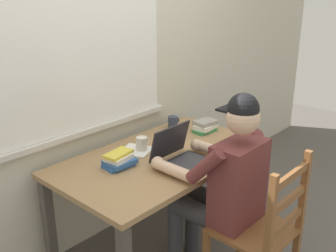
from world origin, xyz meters
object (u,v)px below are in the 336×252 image
object	(u,v)px
coffee_mug_white	(142,144)
laptop	(180,155)
desk	(162,167)
coffee_mug_dark	(173,122)
seated_person	(223,181)
computer_mouse	(218,150)
book_stack_side	(205,126)
wooden_chair	(262,232)
book_stack_main	(119,160)

from	to	relation	value
coffee_mug_white	laptop	bearing A→B (deg)	-83.94
desk	coffee_mug_dark	xyz separation A→B (m)	(0.44, 0.29, 0.14)
laptop	seated_person	bearing A→B (deg)	-87.73
laptop	coffee_mug_dark	size ratio (longest dim) A/B	2.97
seated_person	coffee_mug_white	xyz separation A→B (m)	(-0.05, 0.64, 0.08)
computer_mouse	book_stack_side	distance (m)	0.40
coffee_mug_white	wooden_chair	bearing A→B (deg)	-87.13
wooden_chair	book_stack_side	bearing A→B (deg)	56.67
wooden_chair	coffee_mug_white	world-z (taller)	wooden_chair
coffee_mug_dark	book_stack_side	size ratio (longest dim) A/B	0.54
desk	book_stack_side	xyz separation A→B (m)	(0.55, 0.06, 0.13)
seated_person	book_stack_main	world-z (taller)	seated_person
desk	wooden_chair	xyz separation A→B (m)	(0.01, -0.77, -0.16)
computer_mouse	book_stack_main	xyz separation A→B (m)	(-0.60, 0.33, 0.03)
desk	coffee_mug_dark	world-z (taller)	coffee_mug_dark
seated_person	book_stack_side	xyz separation A→B (m)	(0.54, 0.54, 0.07)
computer_mouse	wooden_chair	bearing A→B (deg)	-118.59
seated_person	computer_mouse	distance (m)	0.37
seated_person	book_stack_side	bearing A→B (deg)	45.08
wooden_chair	computer_mouse	distance (m)	0.65
book_stack_main	coffee_mug_white	bearing A→B (deg)	14.70
laptop	computer_mouse	distance (m)	0.31
seated_person	computer_mouse	world-z (taller)	seated_person
book_stack_side	laptop	bearing A→B (deg)	-158.70
seated_person	desk	bearing A→B (deg)	90.92
coffee_mug_dark	book_stack_main	xyz separation A→B (m)	(-0.74, -0.21, -0.00)
wooden_chair	coffee_mug_dark	size ratio (longest dim) A/B	8.53
seated_person	book_stack_main	distance (m)	0.65
seated_person	computer_mouse	size ratio (longest dim) A/B	12.53
desk	coffee_mug_dark	bearing A→B (deg)	33.56
wooden_chair	seated_person	bearing A→B (deg)	90.00
desk	wooden_chair	world-z (taller)	wooden_chair
desk	laptop	bearing A→B (deg)	-91.90
seated_person	book_stack_main	xyz separation A→B (m)	(-0.31, 0.57, 0.07)
laptop	book_stack_side	size ratio (longest dim) A/B	1.61
laptop	computer_mouse	size ratio (longest dim) A/B	3.30
laptop	book_stack_side	xyz separation A→B (m)	(0.56, 0.22, -0.01)
wooden_chair	book_stack_main	distance (m)	0.95
wooden_chair	book_stack_main	size ratio (longest dim) A/B	4.72
seated_person	wooden_chair	world-z (taller)	seated_person
book_stack_main	book_stack_side	bearing A→B (deg)	-1.63
wooden_chair	coffee_mug_dark	xyz separation A→B (m)	(0.43, 1.06, 0.30)
desk	computer_mouse	world-z (taller)	computer_mouse
seated_person	coffee_mug_dark	xyz separation A→B (m)	(0.43, 0.78, 0.08)
wooden_chair	book_stack_main	xyz separation A→B (m)	(-0.31, 0.85, 0.29)
seated_person	coffee_mug_white	world-z (taller)	seated_person
desk	book_stack_side	distance (m)	0.57
book_stack_main	computer_mouse	bearing A→B (deg)	-29.10
laptop	desk	bearing A→B (deg)	88.10
computer_mouse	book_stack_side	size ratio (longest dim) A/B	0.49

